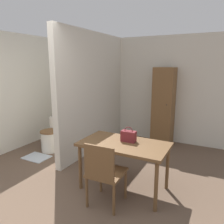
# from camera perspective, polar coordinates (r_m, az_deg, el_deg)

# --- Properties ---
(ground_plane) EXTENTS (16.00, 16.00, 0.00)m
(ground_plane) POSITION_cam_1_polar(r_m,az_deg,el_deg) (3.14, -21.53, -24.59)
(ground_plane) COLOR brown
(wall_back) EXTENTS (5.04, 0.12, 2.50)m
(wall_back) POSITION_cam_1_polar(r_m,az_deg,el_deg) (5.64, 6.55, 6.17)
(wall_back) COLOR beige
(wall_back) RESTS_ON ground_plane
(wall_left) EXTENTS (0.12, 4.60, 2.50)m
(wall_left) POSITION_cam_1_polar(r_m,az_deg,el_deg) (5.33, -22.88, 4.93)
(wall_left) COLOR beige
(wall_left) RESTS_ON ground_plane
(partition_wall) EXTENTS (0.12, 2.45, 2.50)m
(partition_wall) POSITION_cam_1_polar(r_m,az_deg,el_deg) (4.71, -4.83, 5.01)
(partition_wall) COLOR beige
(partition_wall) RESTS_ON ground_plane
(dining_table) EXTENTS (1.28, 0.71, 0.73)m
(dining_table) POSITION_cam_1_polar(r_m,az_deg,el_deg) (3.24, 3.16, -9.37)
(dining_table) COLOR brown
(dining_table) RESTS_ON ground_plane
(wooden_chair) EXTENTS (0.47, 0.47, 0.89)m
(wooden_chair) POSITION_cam_1_polar(r_m,az_deg,el_deg) (2.92, -2.07, -15.31)
(wooden_chair) COLOR brown
(wooden_chair) RESTS_ON ground_plane
(toilet) EXTENTS (0.42, 0.57, 0.70)m
(toilet) POSITION_cam_1_polar(r_m,az_deg,el_deg) (4.98, -15.38, -6.33)
(toilet) COLOR silver
(toilet) RESTS_ON ground_plane
(handbag) EXTENTS (0.22, 0.11, 0.23)m
(handbag) POSITION_cam_1_polar(r_m,az_deg,el_deg) (3.25, 4.33, -6.27)
(handbag) COLOR maroon
(handbag) RESTS_ON dining_table
(wooden_cabinet) EXTENTS (0.45, 0.46, 1.79)m
(wooden_cabinet) POSITION_cam_1_polar(r_m,az_deg,el_deg) (5.18, 13.29, 1.38)
(wooden_cabinet) COLOR brown
(wooden_cabinet) RESTS_ON ground_plane
(bath_mat) EXTENTS (0.50, 0.38, 0.01)m
(bath_mat) POSITION_cam_1_polar(r_m,az_deg,el_deg) (4.77, -19.09, -11.10)
(bath_mat) COLOR #B2BCC6
(bath_mat) RESTS_ON ground_plane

